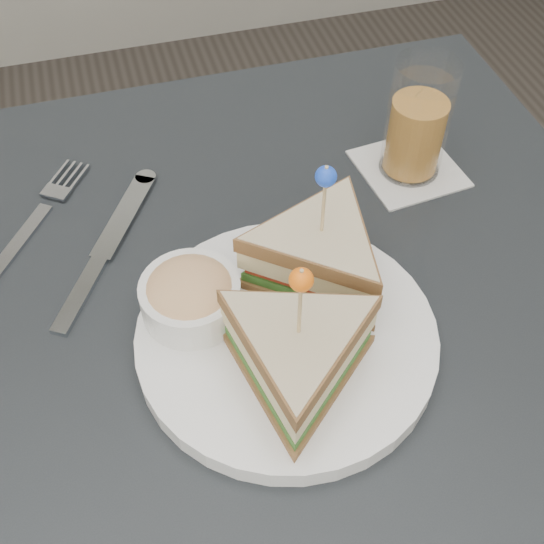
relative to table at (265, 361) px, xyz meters
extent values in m
cube|color=black|center=(0.00, 0.00, 0.06)|extent=(0.80, 0.80, 0.03)
cylinder|color=black|center=(0.35, 0.35, -0.31)|extent=(0.04, 0.04, 0.72)
cylinder|color=white|center=(0.01, -0.04, 0.08)|extent=(0.32, 0.32, 0.02)
cylinder|color=white|center=(0.01, -0.04, 0.09)|extent=(0.32, 0.32, 0.00)
cylinder|color=#E1BF81|center=(0.00, -0.08, 0.19)|extent=(0.00, 0.00, 0.08)
sphere|color=orange|center=(0.00, -0.08, 0.22)|extent=(0.02, 0.02, 0.02)
cylinder|color=#E1BF81|center=(0.06, 0.01, 0.19)|extent=(0.00, 0.00, 0.08)
sphere|color=blue|center=(0.06, 0.01, 0.22)|extent=(0.02, 0.02, 0.02)
cylinder|color=white|center=(-0.07, 0.01, 0.11)|extent=(0.11, 0.11, 0.04)
ellipsoid|color=#E0B772|center=(-0.07, 0.01, 0.13)|extent=(0.09, 0.09, 0.04)
cube|color=#B4B7BF|center=(-0.22, 0.15, 0.08)|extent=(0.09, 0.12, 0.00)
cube|color=#B4B7BF|center=(-0.17, 0.22, 0.08)|extent=(0.04, 0.03, 0.00)
cube|color=#B8BFC4|center=(-0.16, 0.08, 0.08)|extent=(0.07, 0.10, 0.01)
cube|color=#B8BFC4|center=(-0.11, 0.17, 0.08)|extent=(0.08, 0.12, 0.00)
cylinder|color=#B8BFC4|center=(-0.08, 0.22, 0.08)|extent=(0.03, 0.03, 0.00)
cube|color=silver|center=(0.21, 0.15, 0.08)|extent=(0.12, 0.12, 0.00)
cylinder|color=#B57A33|center=(0.21, 0.15, 0.12)|extent=(0.07, 0.07, 0.08)
cylinder|color=white|center=(0.21, 0.15, 0.15)|extent=(0.07, 0.07, 0.13)
cube|color=white|center=(0.22, 0.16, 0.16)|extent=(0.02, 0.02, 0.02)
cube|color=white|center=(0.20, 0.15, 0.16)|extent=(0.02, 0.02, 0.02)
camera|label=1|loc=(-0.10, -0.37, 0.59)|focal=45.00mm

